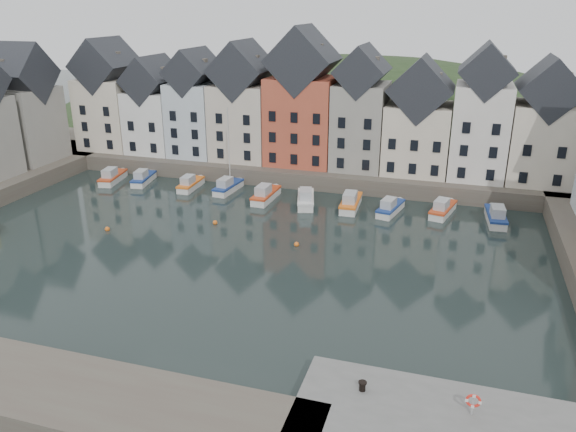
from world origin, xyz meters
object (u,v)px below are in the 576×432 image
at_px(boat_d, 228,186).
at_px(life_ring_post, 473,401).
at_px(mooring_bollard, 362,386).
at_px(boat_a, 112,177).

height_order(boat_d, life_ring_post, boat_d).
relative_size(mooring_bollard, life_ring_post, 0.43).
bearing_deg(life_ring_post, boat_a, 141.89).
relative_size(boat_d, life_ring_post, 8.18).
xyz_separation_m(mooring_bollard, life_ring_post, (5.82, -0.29, 0.55)).
bearing_deg(boat_a, boat_d, -7.74).
height_order(mooring_bollard, life_ring_post, life_ring_post).
xyz_separation_m(boat_a, boat_d, (16.19, 0.70, 0.03)).
relative_size(boat_a, boat_d, 0.56).
bearing_deg(boat_d, mooring_bollard, -52.52).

